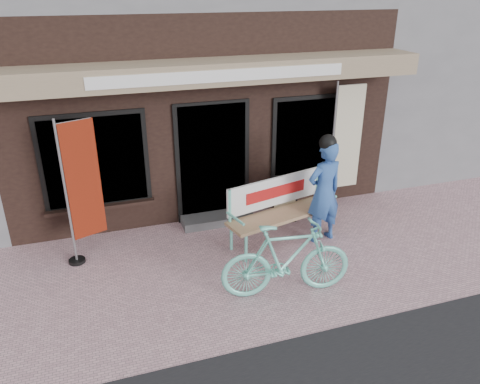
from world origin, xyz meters
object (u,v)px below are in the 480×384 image
object	(u,v)px
person	(324,190)
bicycle	(287,259)
nobori_cream	(344,144)
menu_stand	(285,199)
bench	(280,205)
nobori_red	(81,189)

from	to	relation	value
person	bicycle	size ratio (longest dim) A/B	1.02
bicycle	nobori_cream	size ratio (longest dim) A/B	0.74
bicycle	menu_stand	size ratio (longest dim) A/B	2.04
bench	nobori_cream	world-z (taller)	nobori_cream
nobori_red	nobori_cream	distance (m)	4.74
bench	person	distance (m)	0.77
nobori_red	nobori_cream	size ratio (longest dim) A/B	0.94
bicycle	nobori_cream	distance (m)	3.21
nobori_cream	menu_stand	bearing A→B (deg)	-168.21
person	bicycle	world-z (taller)	person
bicycle	nobori_cream	bearing A→B (deg)	-35.03
bench	nobori_red	bearing A→B (deg)	158.97
menu_stand	bench	bearing A→B (deg)	-102.25
menu_stand	nobori_red	bearing A→B (deg)	-157.87
bench	menu_stand	world-z (taller)	bench
person	nobori_red	world-z (taller)	nobori_red
nobori_red	menu_stand	xyz separation A→B (m)	(3.43, 0.17, -0.74)
nobori_cream	menu_stand	distance (m)	1.55
bicycle	nobori_red	world-z (taller)	nobori_red
bench	menu_stand	xyz separation A→B (m)	(0.33, 0.54, -0.17)
bench	nobori_red	xyz separation A→B (m)	(-3.10, 0.37, 0.57)
nobori_red	menu_stand	size ratio (longest dim) A/B	2.59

